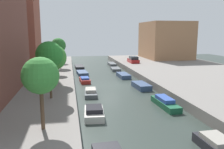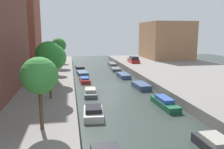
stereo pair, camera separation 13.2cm
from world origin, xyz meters
The scene contains 21 objects.
ground_plane centered at (0.00, 0.00, 0.00)m, with size 84.00×84.00×0.00m, color #2D3833.
quay_right centered at (15.00, 0.00, 0.50)m, with size 20.00×64.00×1.00m, color gray.
low_block_right centered at (18.00, 23.83, 5.39)m, with size 10.00×12.45×8.78m, color #9E704C.
street_tree_0 centered at (-7.34, -15.97, 4.53)m, with size 2.35×2.35×4.73m.
street_tree_1 centered at (-7.34, -8.53, 5.14)m, with size 2.52×2.52×5.43m.
street_tree_2 centered at (-7.34, -2.32, 4.28)m, with size 3.05×3.05×4.82m.
street_tree_3 centered at (-7.34, 4.87, 3.89)m, with size 1.92×1.92×3.88m.
street_tree_4 centered at (-7.34, 12.06, 4.93)m, with size 2.64×2.64×5.29m.
street_tree_5 centered at (-7.34, 19.18, 4.92)m, with size 1.85×1.85×4.90m.
parked_car centered at (7.80, 16.40, 1.55)m, with size 1.87×4.39×1.32m.
moored_boat_left_1 centered at (-3.57, -11.73, 0.40)m, with size 1.87×3.42×0.95m.
moored_boat_left_2 centered at (-3.18, -4.54, 0.33)m, with size 1.62×3.48×0.79m.
moored_boat_left_3 centered at (-3.37, 2.93, 0.34)m, with size 1.49×3.50×0.79m.
moored_boat_left_4 centered at (-3.36, 9.27, 0.29)m, with size 1.94×4.15×0.57m.
moored_boat_left_5 centered at (-3.50, 17.03, 0.26)m, with size 1.83×4.46×0.52m.
moored_boat_right_0 centered at (3.23, -19.10, 0.39)m, with size 1.59×3.51×0.92m.
moored_boat_right_1 centered at (3.64, -10.12, 0.39)m, with size 1.38×4.62×0.94m.
moored_boat_right_2 centered at (3.65, -2.34, 0.34)m, with size 1.78×3.74×0.69m.
moored_boat_right_3 centered at (3.11, 5.56, 0.32)m, with size 1.69×3.91×0.63m.
moored_boat_right_4 centered at (3.24, 12.74, 0.26)m, with size 1.79×3.60×0.52m.
moored_boat_right_5 centered at (3.79, 19.56, 0.31)m, with size 1.42×4.60×0.61m.
Camera 1 is at (-5.55, -30.89, 7.19)m, focal length 37.39 mm.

